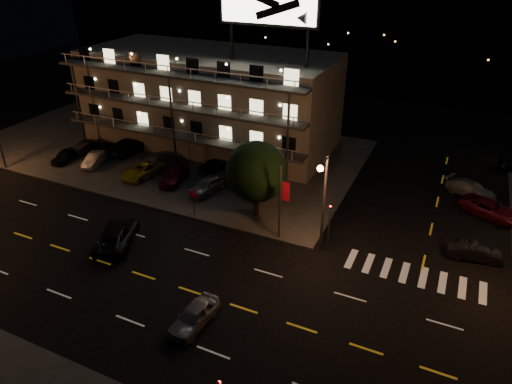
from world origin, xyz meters
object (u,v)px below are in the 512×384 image
at_px(lot_car_4, 208,185).
at_px(lot_car_7, 157,159).
at_px(road_car_east, 194,316).
at_px(tree, 256,173).
at_px(road_car_west, 117,235).
at_px(side_car_0, 475,252).
at_px(lot_car_2, 143,170).

distance_m(lot_car_4, lot_car_7, 8.40).
xyz_separation_m(lot_car_7, road_car_east, (15.70, -18.08, -0.15)).
height_order(tree, road_car_west, tree).
bearing_deg(road_car_west, lot_car_7, -89.93).
height_order(lot_car_4, side_car_0, lot_car_4).
bearing_deg(road_car_west, side_car_0, 177.74).
height_order(lot_car_7, road_car_east, lot_car_7).
distance_m(tree, lot_car_2, 13.96).
bearing_deg(road_car_west, tree, -157.12).
distance_m(lot_car_2, lot_car_4, 7.59).
height_order(lot_car_4, road_car_west, lot_car_4).
bearing_deg(lot_car_4, tree, -6.70).
distance_m(lot_car_2, lot_car_7, 2.87).
height_order(lot_car_7, road_car_west, road_car_west).
xyz_separation_m(tree, lot_car_4, (-5.84, 1.87, -3.26)).
height_order(tree, lot_car_2, tree).
height_order(tree, road_car_east, tree).
xyz_separation_m(tree, road_car_east, (1.98, -13.30, -3.45)).
relative_size(lot_car_4, side_car_0, 1.09).
height_order(tree, lot_car_4, tree).
bearing_deg(lot_car_7, lot_car_2, 87.22).
bearing_deg(road_car_west, road_car_east, 131.10).
bearing_deg(side_car_0, road_car_west, 101.92).
xyz_separation_m(tree, side_car_0, (17.44, 1.28, -3.50)).
xyz_separation_m(tree, road_car_west, (-8.14, -8.37, -3.37)).
bearing_deg(lot_car_7, road_car_west, 104.22).
distance_m(lot_car_2, side_car_0, 30.87).
relative_size(lot_car_4, road_car_west, 0.77).
relative_size(tree, road_car_east, 1.67).
bearing_deg(tree, lot_car_4, 162.25).
bearing_deg(road_car_east, tree, 102.18).
xyz_separation_m(tree, lot_car_2, (-13.42, 1.92, -3.34)).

